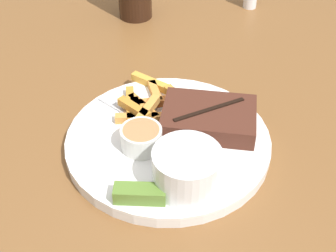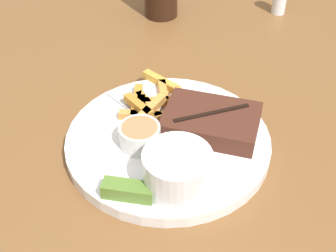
# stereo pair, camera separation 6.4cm
# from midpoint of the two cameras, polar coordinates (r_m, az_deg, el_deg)

# --- Properties ---
(dining_table) EXTENTS (1.50, 1.37, 0.73)m
(dining_table) POSITION_cam_midpoint_polar(r_m,az_deg,el_deg) (0.71, -2.60, -6.12)
(dining_table) COLOR brown
(dining_table) RESTS_ON ground_plane
(dinner_plate) EXTENTS (0.29, 0.29, 0.02)m
(dinner_plate) POSITION_cam_midpoint_polar(r_m,az_deg,el_deg) (0.66, -2.78, -2.03)
(dinner_plate) COLOR white
(dinner_plate) RESTS_ON dining_table
(steak_portion) EXTENTS (0.14, 0.11, 0.03)m
(steak_portion) POSITION_cam_midpoint_polar(r_m,az_deg,el_deg) (0.66, 2.26, 0.93)
(steak_portion) COLOR #472319
(steak_portion) RESTS_ON dinner_plate
(fries_pile) EXTENTS (0.11, 0.13, 0.02)m
(fries_pile) POSITION_cam_midpoint_polar(r_m,az_deg,el_deg) (0.70, -5.33, 2.57)
(fries_pile) COLOR #C3802C
(fries_pile) RESTS_ON dinner_plate
(coleslaw_cup) EXTENTS (0.09, 0.09, 0.05)m
(coleslaw_cup) POSITION_cam_midpoint_polar(r_m,az_deg,el_deg) (0.57, -0.90, -5.17)
(coleslaw_cup) COLOR white
(coleslaw_cup) RESTS_ON dinner_plate
(dipping_sauce_cup) EXTENTS (0.06, 0.06, 0.03)m
(dipping_sauce_cup) POSITION_cam_midpoint_polar(r_m,az_deg,el_deg) (0.63, -6.18, -1.51)
(dipping_sauce_cup) COLOR silver
(dipping_sauce_cup) RESTS_ON dinner_plate
(pickle_spear) EXTENTS (0.07, 0.04, 0.02)m
(pickle_spear) POSITION_cam_midpoint_polar(r_m,az_deg,el_deg) (0.57, -6.74, -8.36)
(pickle_spear) COLOR #567A2D
(pickle_spear) RESTS_ON dinner_plate
(fork_utensil) EXTENTS (0.13, 0.06, 0.00)m
(fork_utensil) POSITION_cam_midpoint_polar(r_m,az_deg,el_deg) (0.70, -7.38, 1.37)
(fork_utensil) COLOR #B7B7BC
(fork_utensil) RESTS_ON dinner_plate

